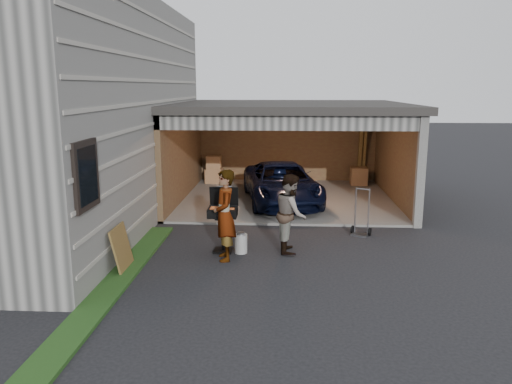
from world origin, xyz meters
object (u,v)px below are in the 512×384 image
bbq_grill (223,214)px  minivan (282,185)px  man (291,213)px  propane_tank (241,244)px  woman (225,215)px  hand_truck (361,226)px  plywood_panel (122,249)px

bbq_grill → minivan: bearing=74.4°
man → propane_tank: (-1.02, -0.17, -0.62)m
woman → man: (1.30, 0.59, -0.09)m
man → minivan: bearing=0.5°
woman → minivan: bearing=153.8°
hand_truck → propane_tank: bearing=-128.1°
minivan → woman: bearing=-112.3°
bbq_grill → plywood_panel: size_ratio=1.55×
minivan → bbq_grill: bearing=-115.1°
man → plywood_panel: man is taller
man → bbq_grill: (-1.40, -0.08, -0.03)m
minivan → propane_tank: 4.39m
man → propane_tank: bearing=96.9°
propane_tank → hand_truck: 3.01m
minivan → man: (0.22, -4.13, 0.24)m
bbq_grill → propane_tank: 0.71m
minivan → propane_tank: (-0.80, -4.30, -0.38)m
man → bbq_grill: size_ratio=1.23×
woman → bbq_grill: (-0.10, 0.51, -0.11)m
woman → propane_tank: woman is taller
bbq_grill → hand_truck: (3.03, 1.33, -0.58)m
man → bbq_grill: man is taller
minivan → man: 4.15m
bbq_grill → propane_tank: bbq_grill is taller
minivan → man: man is taller
minivan → propane_tank: minivan is taller
propane_tank → hand_truck: bearing=28.1°
propane_tank → plywood_panel: (-2.12, -1.13, 0.22)m
plywood_panel → hand_truck: size_ratio=0.78×
man → plywood_panel: size_ratio=1.91×
man → hand_truck: bearing=-55.1°
minivan → hand_truck: 3.45m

